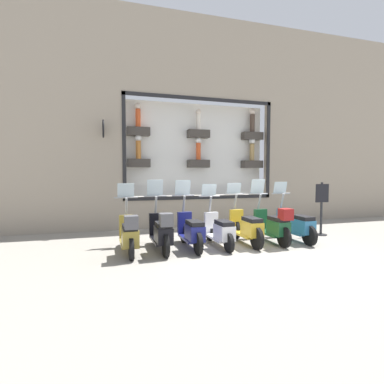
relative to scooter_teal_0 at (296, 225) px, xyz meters
name	(u,v)px	position (x,y,z in m)	size (l,w,h in m)	color
ground_plane	(244,249)	(-0.33, 1.74, -0.44)	(120.00, 120.00, 0.00)	gray
building_facade	(200,121)	(3.27, 1.74, 3.28)	(1.20, 36.00, 7.33)	gray
scooter_teal_0	(296,225)	(0.00, 0.00, 0.00)	(1.81, 0.61, 1.61)	black
scooter_green_1	(274,225)	(-0.06, 0.75, 0.04)	(1.81, 0.60, 1.69)	black
scooter_yellow_2	(247,228)	(0.00, 1.50, 0.01)	(1.81, 0.60, 1.59)	black
scooter_white_3	(220,231)	(-0.01, 2.26, -0.02)	(1.79, 0.60, 1.57)	black
scooter_navy_4	(191,231)	(0.00, 3.01, 0.00)	(1.80, 0.60, 1.68)	black
scooter_black_5	(162,232)	(-0.06, 3.76, 0.04)	(1.80, 0.61, 1.70)	black
scooter_olive_6	(129,234)	(-0.07, 4.51, 0.03)	(1.80, 0.61, 1.61)	black
shop_sign_post	(322,207)	(0.51, -1.24, 0.42)	(0.36, 0.45, 1.60)	#232326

